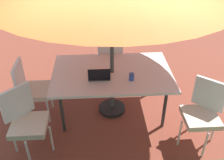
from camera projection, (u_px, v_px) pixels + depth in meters
name	position (u px, v px, depth m)	size (l,w,h in m)	color
ground_plane	(112.00, 110.00, 4.39)	(10.00, 10.00, 0.02)	brown
dining_table	(112.00, 74.00, 3.99)	(1.82, 1.18, 0.76)	white
chair_northwest	(203.00, 111.00, 3.51)	(0.58, 0.58, 0.98)	beige
chair_east	(31.00, 88.00, 3.97)	(0.46, 0.46, 0.98)	beige
chair_south	(110.00, 59.00, 4.71)	(0.46, 0.46, 0.98)	beige
chair_northeast	(26.00, 119.00, 3.37)	(0.59, 0.59, 0.98)	beige
laptop	(99.00, 76.00, 3.78)	(0.32, 0.25, 0.21)	#2D2D33
cup	(131.00, 77.00, 3.74)	(0.07, 0.07, 0.11)	#334C99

